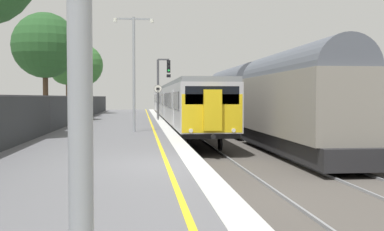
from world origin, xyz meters
name	(u,v)px	position (x,y,z in m)	size (l,w,h in m)	color
ground	(279,185)	(2.64, 0.00, -0.61)	(17.40, 110.00, 1.21)	slate
commuter_train_at_platform	(177,102)	(2.10, 29.02, 1.27)	(2.83, 41.55, 3.81)	#B7B7BC
freight_train_adjacent_track	(258,98)	(6.10, 16.39, 1.69)	(2.60, 27.28, 4.90)	#232326
signal_gantry	(161,81)	(0.63, 26.20, 3.00)	(1.10, 0.24, 4.79)	#47474C
speed_limit_sign	(158,98)	(0.25, 23.52, 1.69)	(0.59, 0.08, 2.64)	#59595B
platform_lamp_mid	(134,64)	(-1.36, 11.87, 3.37)	(2.00, 0.20, 5.72)	#93999E
background_tree_left	(81,67)	(-7.18, 38.57, 4.89)	(4.39, 4.39, 7.22)	#473323
background_tree_centre	(67,68)	(-7.41, 30.50, 4.29)	(3.26, 3.26, 6.05)	#473323
background_tree_back	(45,48)	(-7.92, 23.45, 5.29)	(4.72, 4.72, 7.82)	#473323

